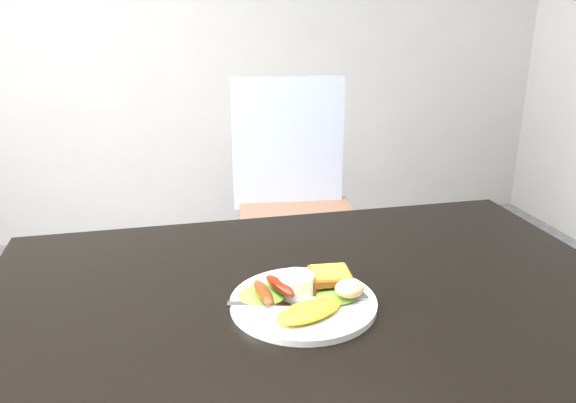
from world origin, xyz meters
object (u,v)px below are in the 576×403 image
dining_chair (299,223)px  dining_table (314,302)px  person (385,182)px  plate (303,303)px

dining_chair → dining_table: bearing=-96.0°
person → plate: 0.73m
dining_chair → plate: size_ratio=1.76×
dining_chair → plate: bearing=-97.2°
dining_chair → person: size_ratio=0.30×
person → dining_chair: bearing=-58.1°
dining_chair → person: (0.13, -0.52, 0.31)m
person → plate: (-0.40, -0.61, -0.01)m
plate → dining_table: bearing=52.6°
dining_table → plate: bearing=-127.4°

